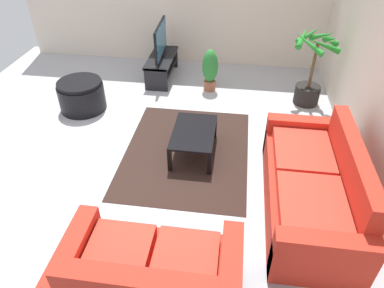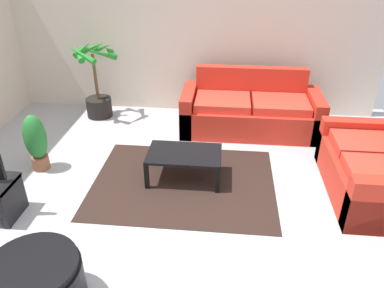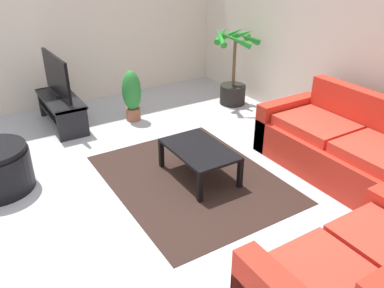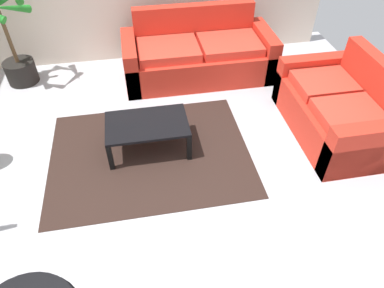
# 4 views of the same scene
# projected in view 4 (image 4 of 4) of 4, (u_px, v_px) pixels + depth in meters

# --- Properties ---
(ground_plane) EXTENTS (6.60, 6.60, 0.00)m
(ground_plane) POSITION_uv_depth(u_px,v_px,m) (148.00, 208.00, 3.39)
(ground_plane) COLOR #B2B2B7
(couch_main) EXTENTS (2.07, 0.90, 0.90)m
(couch_main) POSITION_uv_depth(u_px,v_px,m) (198.00, 56.00, 4.96)
(couch_main) COLOR red
(couch_main) RESTS_ON ground
(couch_loveseat) EXTENTS (0.90, 1.53, 0.90)m
(couch_loveseat) POSITION_uv_depth(u_px,v_px,m) (338.00, 110.00, 4.04)
(couch_loveseat) COLOR red
(couch_loveseat) RESTS_ON ground
(coffee_table) EXTENTS (0.89, 0.56, 0.36)m
(coffee_table) POSITION_uv_depth(u_px,v_px,m) (147.00, 126.00, 3.80)
(coffee_table) COLOR black
(coffee_table) RESTS_ON ground
(area_rug) EXTENTS (2.20, 1.70, 0.01)m
(area_rug) POSITION_uv_depth(u_px,v_px,m) (150.00, 153.00, 3.94)
(area_rug) COLOR black
(area_rug) RESTS_ON ground
(potted_palm) EXTENTS (0.77, 0.73, 1.25)m
(potted_palm) POSITION_uv_depth(u_px,v_px,m) (13.00, 49.00, 4.68)
(potted_palm) COLOR black
(potted_palm) RESTS_ON ground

